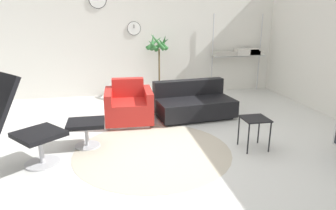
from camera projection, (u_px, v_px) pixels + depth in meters
The scene contains 10 objects.
ground_plane at pixel (169, 143), 4.51m from camera, with size 12.00×12.00×0.00m, color silver.
wall_back at pixel (143, 36), 7.04m from camera, with size 12.00×0.09×2.80m.
round_rug at pixel (153, 151), 4.24m from camera, with size 2.22×2.22×0.01m.
lounge_chair at pixel (5, 115), 3.40m from camera, with size 1.12×1.05×1.31m.
ottoman at pixel (86, 127), 4.32m from camera, with size 0.52×0.44×0.39m.
armchair_red at pixel (129, 107), 5.33m from camera, with size 0.84×0.82×0.75m.
couch_low at pixel (193, 104), 5.68m from camera, with size 1.49×0.99×0.65m.
side_table at pixel (255, 122), 4.23m from camera, with size 0.36×0.36×0.46m.
potted_plant at pixel (158, 65), 6.85m from camera, with size 0.58×0.58×1.51m.
shelf_unit at pixel (242, 53), 7.38m from camera, with size 1.32×0.28×1.90m.
Camera 1 is at (-0.81, -4.09, 1.83)m, focal length 32.00 mm.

